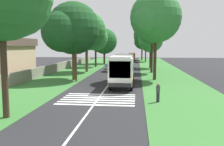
{
  "coord_description": "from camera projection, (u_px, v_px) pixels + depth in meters",
  "views": [
    {
      "loc": [
        -23.0,
        -3.56,
        4.89
      ],
      "look_at": [
        6.46,
        -0.54,
        1.6
      ],
      "focal_mm": 39.54,
      "sensor_mm": 36.0,
      "label": 1
    }
  ],
  "objects": [
    {
      "name": "roadside_tree_left_4",
      "position": [
        71.0,
        30.0,
        34.39
      ],
      "size": [
        9.12,
        7.55,
        10.97
      ],
      "color": "brown",
      "rests_on": "grass_verge_left"
    },
    {
      "name": "roadside_tree_right_4",
      "position": [
        142.0,
        42.0,
        83.01
      ],
      "size": [
        6.26,
        5.33,
        8.97
      ],
      "color": "#4C3826",
      "rests_on": "grass_verge_right"
    },
    {
      "name": "coach_bus",
      "position": [
        123.0,
        68.0,
        30.63
      ],
      "size": [
        11.16,
        2.62,
        3.73
      ],
      "color": "silver",
      "rests_on": "ground"
    },
    {
      "name": "centre_line",
      "position": [
        114.0,
        77.0,
        38.47
      ],
      "size": [
        110.0,
        0.16,
        0.01
      ],
      "primitive_type": "cube",
      "color": "silver",
      "rests_on": "ground"
    },
    {
      "name": "zebra_crossing",
      "position": [
        98.0,
        99.0,
        22.66
      ],
      "size": [
        4.95,
        6.8,
        0.01
      ],
      "color": "silver",
      "rests_on": "ground"
    },
    {
      "name": "utility_pole",
      "position": [
        76.0,
        54.0,
        33.23
      ],
      "size": [
        0.24,
        1.4,
        7.31
      ],
      "color": "#473828",
      "rests_on": "grass_verge_left"
    },
    {
      "name": "roadside_tree_right_2",
      "position": [
        150.0,
        41.0,
        52.95
      ],
      "size": [
        6.49,
        5.34,
        8.75
      ],
      "color": "#3D2D1E",
      "rests_on": "grass_verge_right"
    },
    {
      "name": "roadside_tree_left_2",
      "position": [
        103.0,
        42.0,
        66.09
      ],
      "size": [
        8.14,
        6.91,
        9.5
      ],
      "color": "#3D2D1E",
      "rests_on": "grass_verge_left"
    },
    {
      "name": "roadside_tree_right_1",
      "position": [
        145.0,
        35.0,
        74.97
      ],
      "size": [
        8.81,
        7.44,
        11.93
      ],
      "color": "#4C3826",
      "rests_on": "grass_verge_right"
    },
    {
      "name": "roadside_tree_left_3",
      "position": [
        95.0,
        39.0,
        56.11
      ],
      "size": [
        6.78,
        5.78,
        9.48
      ],
      "color": "#3D2D1E",
      "rests_on": "grass_verge_left"
    },
    {
      "name": "roadside_wall",
      "position": [
        53.0,
        68.0,
        44.5
      ],
      "size": [
        70.0,
        0.4,
        1.54
      ],
      "primitive_type": "cube",
      "color": "gray",
      "rests_on": "grass_verge_left"
    },
    {
      "name": "ground",
      "position": [
        100.0,
        97.0,
        23.64
      ],
      "size": [
        160.0,
        160.0,
        0.0
      ],
      "primitive_type": "plane",
      "color": "#262628"
    },
    {
      "name": "trailing_car_1",
      "position": [
        130.0,
        65.0,
        54.48
      ],
      "size": [
        4.3,
        1.78,
        1.43
      ],
      "color": "#B7A893",
      "rests_on": "ground"
    },
    {
      "name": "grass_verge_left",
      "position": [
        63.0,
        76.0,
        39.3
      ],
      "size": [
        120.0,
        8.0,
        0.04
      ],
      "primitive_type": "cube",
      "color": "#387533",
      "rests_on": "ground"
    },
    {
      "name": "roadside_building",
      "position": [
        2.0,
        58.0,
        37.51
      ],
      "size": [
        10.01,
        7.47,
        6.02
      ],
      "color": "beige",
      "rests_on": "ground"
    },
    {
      "name": "pedestrian",
      "position": [
        158.0,
        92.0,
        21.22
      ],
      "size": [
        0.34,
        0.34,
        1.69
      ],
      "color": "#26262D",
      "rests_on": "grass_verge_right"
    },
    {
      "name": "trailing_car_3",
      "position": [
        130.0,
        61.0,
        70.09
      ],
      "size": [
        4.3,
        1.78,
        1.43
      ],
      "color": "#B21E1E",
      "rests_on": "ground"
    },
    {
      "name": "trailing_car_2",
      "position": [
        129.0,
        63.0,
        60.48
      ],
      "size": [
        4.3,
        1.78,
        1.43
      ],
      "color": "gray",
      "rests_on": "ground"
    },
    {
      "name": "trailing_minibus_0",
      "position": [
        132.0,
        56.0,
        79.77
      ],
      "size": [
        6.0,
        2.14,
        2.53
      ],
      "color": "#CC4C33",
      "rests_on": "ground"
    },
    {
      "name": "roadside_tree_right_0",
      "position": [
        151.0,
        28.0,
        43.79
      ],
      "size": [
        6.99,
        5.85,
        10.99
      ],
      "color": "#3D2D1E",
      "rests_on": "grass_verge_right"
    },
    {
      "name": "grass_verge_right",
      "position": [
        167.0,
        78.0,
        37.64
      ],
      "size": [
        120.0,
        8.0,
        0.04
      ],
      "primitive_type": "cube",
      "color": "#387533",
      "rests_on": "ground"
    },
    {
      "name": "roadside_tree_left_1",
      "position": [
        85.0,
        32.0,
        45.3
      ],
      "size": [
        8.21,
        7.22,
        11.17
      ],
      "color": "brown",
      "rests_on": "grass_verge_left"
    },
    {
      "name": "roadside_tree_right_3",
      "position": [
        155.0,
        19.0,
        34.53
      ],
      "size": [
        8.21,
        7.16,
        12.39
      ],
      "color": "#3D2D1E",
      "rests_on": "grass_verge_right"
    },
    {
      "name": "trailing_car_0",
      "position": [
        110.0,
        68.0,
        47.16
      ],
      "size": [
        4.3,
        1.78,
        1.43
      ],
      "color": "gray",
      "rests_on": "ground"
    }
  ]
}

